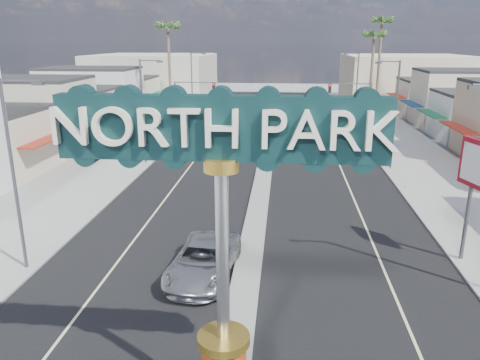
% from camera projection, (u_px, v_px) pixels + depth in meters
% --- Properties ---
extents(ground, '(160.00, 160.00, 0.00)m').
position_uv_depth(ground, '(265.00, 166.00, 40.60)').
color(ground, gray).
rests_on(ground, ground).
extents(road, '(20.00, 120.00, 0.01)m').
position_uv_depth(road, '(265.00, 166.00, 40.60)').
color(road, black).
rests_on(road, ground).
extents(median_island, '(1.30, 30.00, 0.16)m').
position_uv_depth(median_island, '(252.00, 242.00, 25.33)').
color(median_island, gray).
rests_on(median_island, ground).
extents(sidewalk_left, '(8.00, 120.00, 0.12)m').
position_uv_depth(sidewalk_left, '(109.00, 162.00, 41.85)').
color(sidewalk_left, gray).
rests_on(sidewalk_left, ground).
extents(sidewalk_right, '(8.00, 120.00, 0.12)m').
position_uv_depth(sidewalk_right, '(431.00, 170.00, 39.32)').
color(sidewalk_right, gray).
rests_on(sidewalk_right, ground).
extents(storefront_row_left, '(12.00, 42.00, 6.00)m').
position_uv_depth(storefront_row_left, '(64.00, 107.00, 54.29)').
color(storefront_row_left, beige).
rests_on(storefront_row_left, ground).
extents(backdrop_far_left, '(20.00, 20.00, 8.00)m').
position_uv_depth(backdrop_far_left, '(154.00, 77.00, 84.32)').
color(backdrop_far_left, '#B7B29E').
rests_on(backdrop_far_left, ground).
extents(backdrop_far_right, '(20.00, 20.00, 8.00)m').
position_uv_depth(backdrop_far_right, '(405.00, 79.00, 80.35)').
color(backdrop_far_right, beige).
rests_on(backdrop_far_right, ground).
extents(gateway_sign, '(8.20, 1.50, 9.15)m').
position_uv_depth(gateway_sign, '(222.00, 226.00, 12.18)').
color(gateway_sign, red).
rests_on(gateway_sign, median_island).
extents(traffic_signal_left, '(5.09, 0.45, 6.00)m').
position_uv_depth(traffic_signal_left, '(191.00, 97.00, 53.53)').
color(traffic_signal_left, '#47474C').
rests_on(traffic_signal_left, ground).
extents(traffic_signal_right, '(5.09, 0.45, 6.00)m').
position_uv_depth(traffic_signal_right, '(354.00, 99.00, 51.87)').
color(traffic_signal_right, '#47474C').
rests_on(traffic_signal_right, ground).
extents(streetlight_l_near, '(2.03, 0.22, 9.00)m').
position_uv_depth(streetlight_l_near, '(16.00, 167.00, 21.02)').
color(streetlight_l_near, '#47474C').
rests_on(streetlight_l_near, ground).
extents(streetlight_l_mid, '(2.03, 0.22, 9.00)m').
position_uv_depth(streetlight_l_mid, '(144.00, 106.00, 40.08)').
color(streetlight_l_mid, '#47474C').
rests_on(streetlight_l_mid, ground).
extents(streetlight_l_far, '(2.03, 0.22, 9.00)m').
position_uv_depth(streetlight_l_far, '(193.00, 83.00, 61.05)').
color(streetlight_l_far, '#47474C').
rests_on(streetlight_l_far, ground).
extents(streetlight_r_mid, '(2.03, 0.22, 9.00)m').
position_uv_depth(streetlight_r_mid, '(393.00, 110.00, 38.19)').
color(streetlight_r_mid, '#47474C').
rests_on(streetlight_r_mid, ground).
extents(streetlight_r_far, '(2.03, 0.22, 9.00)m').
position_uv_depth(streetlight_r_far, '(355.00, 85.00, 59.16)').
color(streetlight_r_far, '#47474C').
rests_on(streetlight_r_far, ground).
extents(palm_left_far, '(2.60, 2.60, 13.10)m').
position_uv_depth(palm_left_far, '(168.00, 32.00, 57.51)').
color(palm_left_far, brown).
rests_on(palm_left_far, ground).
extents(palm_right_mid, '(2.60, 2.60, 12.10)m').
position_uv_depth(palm_right_mid, '(374.00, 39.00, 61.14)').
color(palm_right_mid, brown).
rests_on(palm_right_mid, ground).
extents(palm_right_far, '(2.60, 2.60, 14.10)m').
position_uv_depth(palm_right_far, '(382.00, 26.00, 66.17)').
color(palm_right_far, brown).
rests_on(palm_right_far, ground).
extents(suv_left, '(3.18, 6.05, 1.62)m').
position_uv_depth(suv_left, '(203.00, 260.00, 21.60)').
color(suv_left, '#A0A1A4').
rests_on(suv_left, ground).
extents(car_parked_right, '(1.71, 4.73, 1.55)m').
position_uv_depth(car_parked_right, '(353.00, 144.00, 45.77)').
color(car_parked_right, silver).
rests_on(car_parked_right, ground).
extents(city_bus, '(4.46, 13.41, 3.67)m').
position_uv_depth(city_bus, '(220.00, 129.00, 47.61)').
color(city_bus, silver).
rests_on(city_bus, ground).
extents(bank_pylon_sign, '(0.75, 1.88, 6.04)m').
position_uv_depth(bank_pylon_sign, '(474.00, 170.00, 21.98)').
color(bank_pylon_sign, '#47474C').
rests_on(bank_pylon_sign, sidewalk_right).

